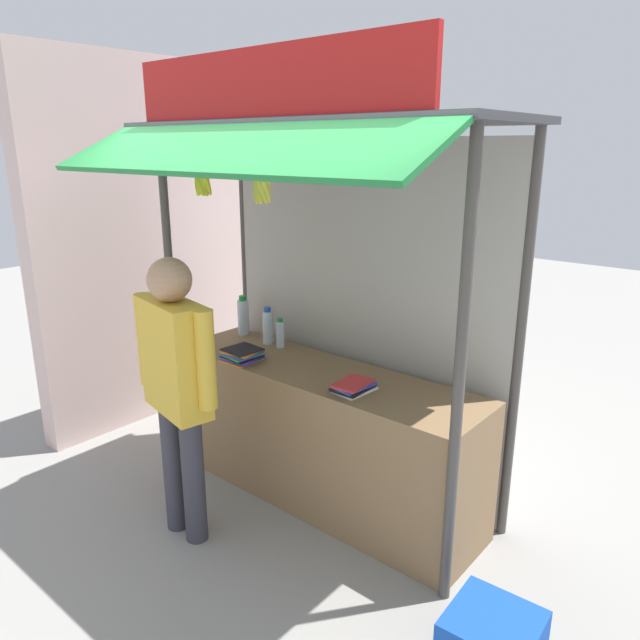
% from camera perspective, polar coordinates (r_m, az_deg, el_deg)
% --- Properties ---
extents(ground_plane, '(20.00, 20.00, 0.00)m').
position_cam_1_polar(ground_plane, '(4.36, 0.00, -16.39)').
color(ground_plane, gray).
extents(stall_counter, '(2.30, 0.62, 0.93)m').
position_cam_1_polar(stall_counter, '(4.12, 0.00, -10.94)').
color(stall_counter, olive).
rests_on(stall_counter, ground).
extents(stall_structure, '(2.50, 1.47, 2.85)m').
position_cam_1_polar(stall_structure, '(3.80, 1.08, 6.58)').
color(stall_structure, '#4C4742').
rests_on(stall_structure, ground).
extents(water_bottle_far_left, '(0.08, 0.08, 0.28)m').
position_cam_1_polar(water_bottle_far_left, '(4.44, -5.03, -0.63)').
color(water_bottle_far_left, silver).
rests_on(water_bottle_far_left, stall_counter).
extents(water_bottle_right, '(0.09, 0.09, 0.31)m').
position_cam_1_polar(water_bottle_right, '(4.68, -7.38, 0.35)').
color(water_bottle_right, silver).
rests_on(water_bottle_right, stall_counter).
extents(water_bottle_back_left, '(0.06, 0.06, 0.22)m').
position_cam_1_polar(water_bottle_back_left, '(4.36, -3.84, -1.30)').
color(water_bottle_back_left, silver).
rests_on(water_bottle_back_left, stall_counter).
extents(magazine_stack_center, '(0.25, 0.25, 0.08)m').
position_cam_1_polar(magazine_stack_center, '(4.14, -7.49, -3.30)').
color(magazine_stack_center, orange).
rests_on(magazine_stack_center, stall_counter).
extents(magazine_stack_rear_center, '(0.20, 0.28, 0.06)m').
position_cam_1_polar(magazine_stack_rear_center, '(3.61, 3.22, -6.41)').
color(magazine_stack_rear_center, white).
rests_on(magazine_stack_rear_center, stall_counter).
extents(banana_bunch_inner_left, '(0.12, 0.12, 0.33)m').
position_cam_1_polar(banana_bunch_inner_left, '(3.42, -5.58, 12.40)').
color(banana_bunch_inner_left, '#332D23').
extents(banana_bunch_leftmost, '(0.12, 0.12, 0.32)m').
position_cam_1_polar(banana_bunch_leftmost, '(3.81, -11.19, 12.80)').
color(banana_bunch_leftmost, '#332D23').
extents(vendor_person, '(0.67, 0.31, 1.77)m').
position_cam_1_polar(vendor_person, '(3.59, -13.61, -5.24)').
color(vendor_person, '#383842').
rests_on(vendor_person, ground).
extents(neighbour_wall, '(0.20, 2.40, 3.07)m').
position_cam_1_polar(neighbour_wall, '(5.49, -14.94, 7.21)').
color(neighbour_wall, beige).
rests_on(neighbour_wall, ground).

